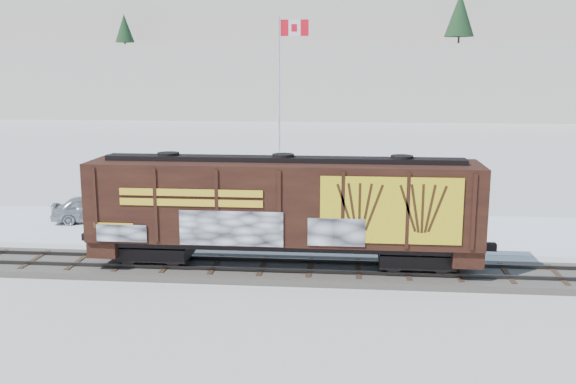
# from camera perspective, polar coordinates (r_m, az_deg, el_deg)

# --- Properties ---
(ground) EXTENTS (500.00, 500.00, 0.00)m
(ground) POSITION_cam_1_polar(r_m,az_deg,el_deg) (27.21, -2.28, -7.17)
(ground) COLOR white
(ground) RESTS_ON ground
(rail_track) EXTENTS (50.00, 3.40, 0.43)m
(rail_track) POSITION_cam_1_polar(r_m,az_deg,el_deg) (27.16, -2.28, -6.88)
(rail_track) COLOR #59544C
(rail_track) RESTS_ON ground
(parking_strip) EXTENTS (40.00, 8.00, 0.03)m
(parking_strip) POSITION_cam_1_polar(r_m,az_deg,el_deg) (34.36, -0.60, -3.25)
(parking_strip) COLOR white
(parking_strip) RESTS_ON ground
(hillside) EXTENTS (360.00, 110.00, 93.00)m
(hillside) POSITION_cam_1_polar(r_m,az_deg,el_deg) (165.54, 4.34, 13.06)
(hillside) COLOR white
(hillside) RESTS_ON ground
(hopper_railcar) EXTENTS (15.86, 3.06, 4.51)m
(hopper_railcar) POSITION_cam_1_polar(r_m,az_deg,el_deg) (26.33, -0.42, -1.18)
(hopper_railcar) COLOR black
(hopper_railcar) RESTS_ON rail_track
(flagpole) EXTENTS (2.30, 0.90, 11.59)m
(flagpole) POSITION_cam_1_polar(r_m,az_deg,el_deg) (41.22, -0.63, 5.19)
(flagpole) COLOR silver
(flagpole) RESTS_ON ground
(car_silver) EXTENTS (4.67, 2.90, 1.48)m
(car_silver) POSITION_cam_1_polar(r_m,az_deg,el_deg) (37.28, -17.00, -1.41)
(car_silver) COLOR #A5A7AC
(car_silver) RESTS_ON parking_strip
(car_white) EXTENTS (5.31, 2.41, 1.69)m
(car_white) POSITION_cam_1_polar(r_m,az_deg,el_deg) (35.22, -7.79, -1.56)
(car_white) COLOR white
(car_white) RESTS_ON parking_strip
(car_dark) EXTENTS (4.99, 3.33, 1.34)m
(car_dark) POSITION_cam_1_polar(r_m,az_deg,el_deg) (34.02, 7.11, -2.29)
(car_dark) COLOR black
(car_dark) RESTS_ON parking_strip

